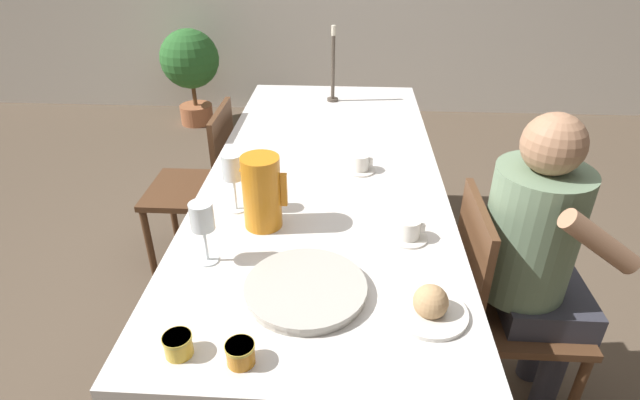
{
  "coord_description": "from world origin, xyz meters",
  "views": [
    {
      "loc": [
        0.09,
        -1.79,
        1.67
      ],
      "look_at": [
        0.0,
        -0.33,
        0.81
      ],
      "focal_mm": 28.0,
      "sensor_mm": 36.0,
      "label": 1
    }
  ],
  "objects_px": {
    "chair_person_side": "(500,302)",
    "red_pitcher": "(262,192)",
    "teacup_across": "(360,164)",
    "jam_jar_red": "(240,352)",
    "serving_tray": "(306,289)",
    "jam_jar_amber": "(178,344)",
    "potted_plant": "(190,65)",
    "person_seated": "(537,250)",
    "candlestick_tall": "(333,72)",
    "wine_glass_water": "(233,169)",
    "bread_plate": "(430,306)",
    "chair_opposite": "(202,183)",
    "teacup_near_person": "(409,230)",
    "wine_glass_juice": "(202,220)"
  },
  "relations": [
    {
      "from": "chair_person_side",
      "to": "wine_glass_juice",
      "type": "relative_size",
      "value": 4.32
    },
    {
      "from": "red_pitcher",
      "to": "teacup_near_person",
      "type": "relative_size",
      "value": 1.96
    },
    {
      "from": "bread_plate",
      "to": "jam_jar_amber",
      "type": "distance_m",
      "value": 0.63
    },
    {
      "from": "jam_jar_amber",
      "to": "serving_tray",
      "type": "bearing_deg",
      "value": 39.57
    },
    {
      "from": "person_seated",
      "to": "bread_plate",
      "type": "bearing_deg",
      "value": -45.48
    },
    {
      "from": "person_seated",
      "to": "teacup_near_person",
      "type": "distance_m",
      "value": 0.46
    },
    {
      "from": "chair_opposite",
      "to": "red_pitcher",
      "type": "distance_m",
      "value": 1.04
    },
    {
      "from": "chair_person_side",
      "to": "red_pitcher",
      "type": "distance_m",
      "value": 0.93
    },
    {
      "from": "serving_tray",
      "to": "red_pitcher",
      "type": "bearing_deg",
      "value": 116.62
    },
    {
      "from": "person_seated",
      "to": "candlestick_tall",
      "type": "bearing_deg",
      "value": -149.27
    },
    {
      "from": "serving_tray",
      "to": "jam_jar_amber",
      "type": "xyz_separation_m",
      "value": [
        -0.28,
        -0.23,
        0.02
      ]
    },
    {
      "from": "chair_person_side",
      "to": "jam_jar_amber",
      "type": "height_order",
      "value": "chair_person_side"
    },
    {
      "from": "bread_plate",
      "to": "candlestick_tall",
      "type": "distance_m",
      "value": 1.68
    },
    {
      "from": "red_pitcher",
      "to": "person_seated",
      "type": "bearing_deg",
      "value": 1.21
    },
    {
      "from": "chair_opposite",
      "to": "person_seated",
      "type": "bearing_deg",
      "value": -120.45
    },
    {
      "from": "potted_plant",
      "to": "serving_tray",
      "type": "bearing_deg",
      "value": -68.2
    },
    {
      "from": "chair_person_side",
      "to": "bread_plate",
      "type": "distance_m",
      "value": 0.62
    },
    {
      "from": "wine_glass_juice",
      "to": "teacup_near_person",
      "type": "relative_size",
      "value": 1.57
    },
    {
      "from": "teacup_across",
      "to": "serving_tray",
      "type": "xyz_separation_m",
      "value": [
        -0.15,
        -0.74,
        -0.01
      ]
    },
    {
      "from": "chair_opposite",
      "to": "chair_person_side",
      "type": "bearing_deg",
      "value": -122.28
    },
    {
      "from": "wine_glass_water",
      "to": "red_pitcher",
      "type": "bearing_deg",
      "value": -39.1
    },
    {
      "from": "teacup_across",
      "to": "person_seated",
      "type": "bearing_deg",
      "value": -33.54
    },
    {
      "from": "bread_plate",
      "to": "chair_person_side",
      "type": "bearing_deg",
      "value": 50.36
    },
    {
      "from": "potted_plant",
      "to": "jam_jar_amber",
      "type": "bearing_deg",
      "value": -73.83
    },
    {
      "from": "serving_tray",
      "to": "teacup_near_person",
      "type": "bearing_deg",
      "value": 42.87
    },
    {
      "from": "teacup_across",
      "to": "wine_glass_juice",
      "type": "bearing_deg",
      "value": -126.57
    },
    {
      "from": "teacup_near_person",
      "to": "bread_plate",
      "type": "distance_m",
      "value": 0.34
    },
    {
      "from": "wine_glass_water",
      "to": "jam_jar_red",
      "type": "bearing_deg",
      "value": -77.49
    },
    {
      "from": "chair_opposite",
      "to": "wine_glass_juice",
      "type": "relative_size",
      "value": 4.32
    },
    {
      "from": "chair_person_side",
      "to": "serving_tray",
      "type": "distance_m",
      "value": 0.81
    },
    {
      "from": "chair_person_side",
      "to": "teacup_across",
      "type": "distance_m",
      "value": 0.73
    },
    {
      "from": "wine_glass_water",
      "to": "serving_tray",
      "type": "height_order",
      "value": "wine_glass_water"
    },
    {
      "from": "serving_tray",
      "to": "potted_plant",
      "type": "relative_size",
      "value": 0.41
    },
    {
      "from": "wine_glass_water",
      "to": "jam_jar_red",
      "type": "xyz_separation_m",
      "value": [
        0.15,
        -0.67,
        -0.13
      ]
    },
    {
      "from": "teacup_across",
      "to": "jam_jar_red",
      "type": "distance_m",
      "value": 1.03
    },
    {
      "from": "candlestick_tall",
      "to": "red_pitcher",
      "type": "bearing_deg",
      "value": -98.23
    },
    {
      "from": "chair_person_side",
      "to": "serving_tray",
      "type": "relative_size",
      "value": 2.56
    },
    {
      "from": "wine_glass_juice",
      "to": "potted_plant",
      "type": "bearing_deg",
      "value": 107.56
    },
    {
      "from": "wine_glass_juice",
      "to": "teacup_across",
      "type": "distance_m",
      "value": 0.77
    },
    {
      "from": "chair_person_side",
      "to": "teacup_near_person",
      "type": "distance_m",
      "value": 0.5
    },
    {
      "from": "serving_tray",
      "to": "candlestick_tall",
      "type": "bearing_deg",
      "value": 89.49
    },
    {
      "from": "chair_opposite",
      "to": "candlestick_tall",
      "type": "xyz_separation_m",
      "value": [
        0.65,
        0.42,
        0.47
      ]
    },
    {
      "from": "teacup_near_person",
      "to": "red_pitcher",
      "type": "bearing_deg",
      "value": 173.73
    },
    {
      "from": "red_pitcher",
      "to": "jam_jar_amber",
      "type": "distance_m",
      "value": 0.58
    },
    {
      "from": "bread_plate",
      "to": "teacup_across",
      "type": "bearing_deg",
      "value": 101.98
    },
    {
      "from": "teacup_near_person",
      "to": "jam_jar_amber",
      "type": "xyz_separation_m",
      "value": [
        -0.58,
        -0.51,
        0.0
      ]
    },
    {
      "from": "red_pitcher",
      "to": "potted_plant",
      "type": "xyz_separation_m",
      "value": [
        -1.09,
        2.8,
        -0.37
      ]
    },
    {
      "from": "chair_opposite",
      "to": "bread_plate",
      "type": "bearing_deg",
      "value": -141.95
    },
    {
      "from": "teacup_near_person",
      "to": "teacup_across",
      "type": "distance_m",
      "value": 0.49
    },
    {
      "from": "chair_person_side",
      "to": "red_pitcher",
      "type": "relative_size",
      "value": 3.48
    }
  ]
}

